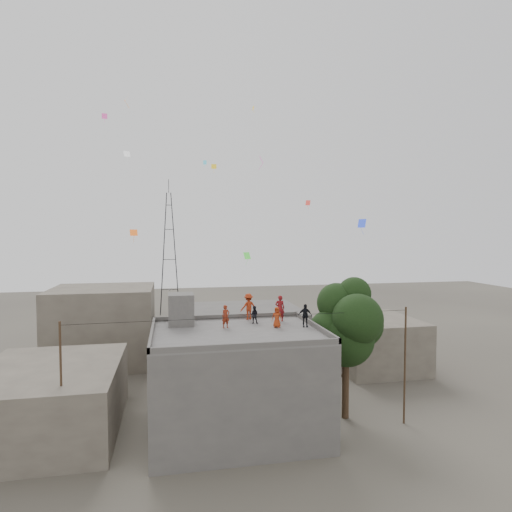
{
  "coord_description": "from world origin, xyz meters",
  "views": [
    {
      "loc": [
        -3.83,
        -25.0,
        11.93
      ],
      "look_at": [
        1.32,
        0.66,
        10.57
      ],
      "focal_mm": 30.0,
      "sensor_mm": 36.0,
      "label": 1
    }
  ],
  "objects": [
    {
      "name": "ground",
      "position": [
        0.0,
        0.0,
        0.0
      ],
      "size": [
        140.0,
        140.0,
        0.0
      ],
      "primitive_type": "plane",
      "color": "#433E37",
      "rests_on": "ground"
    },
    {
      "name": "person_red_child",
      "position": [
        -0.51,
        1.08,
        6.81
      ],
      "size": [
        0.61,
        0.5,
        1.42
      ],
      "primitive_type": "imported",
      "rotation": [
        0.0,
        0.0,
        0.36
      ],
      "color": "maroon",
      "rests_on": "main_building"
    },
    {
      "name": "kites",
      "position": [
        0.07,
        6.45,
        16.12
      ],
      "size": [
        17.23,
        17.64,
        12.89
      ],
      "color": "orange",
      "rests_on": "ground"
    },
    {
      "name": "utility_line",
      "position": [
        0.5,
        -1.25,
        3.83
      ],
      "size": [
        20.12,
        0.62,
        7.4
      ],
      "color": "black",
      "rests_on": "ground"
    },
    {
      "name": "neighbor_northwest",
      "position": [
        -10.0,
        16.0,
        3.5
      ],
      "size": [
        9.0,
        8.0,
        7.0
      ],
      "primitive_type": "cube",
      "color": "#574F44",
      "rests_on": "ground"
    },
    {
      "name": "neighbor_west",
      "position": [
        -11.0,
        2.0,
        2.0
      ],
      "size": [
        8.0,
        10.0,
        4.0
      ],
      "primitive_type": "cube",
      "color": "#574F44",
      "rests_on": "ground"
    },
    {
      "name": "person_orange_adult",
      "position": [
        1.35,
        3.4,
        6.99
      ],
      "size": [
        1.28,
        0.94,
        1.77
      ],
      "primitive_type": "imported",
      "rotation": [
        0.0,
        0.0,
        -2.87
      ],
      "color": "#9B2B11",
      "rests_on": "main_building"
    },
    {
      "name": "neighbor_east",
      "position": [
        14.0,
        10.0,
        2.2
      ],
      "size": [
        7.0,
        8.0,
        4.4
      ],
      "primitive_type": "cube",
      "color": "#574F44",
      "rests_on": "ground"
    },
    {
      "name": "person_dark_adult",
      "position": [
        4.4,
        0.4,
        6.82
      ],
      "size": [
        0.89,
        0.49,
        1.44
      ],
      "primitive_type": "imported",
      "rotation": [
        0.0,
        0.0,
        -0.18
      ],
      "color": "black",
      "rests_on": "main_building"
    },
    {
      "name": "parapet",
      "position": [
        0.0,
        0.0,
        6.25
      ],
      "size": [
        10.0,
        8.0,
        0.3
      ],
      "color": "#504E4A",
      "rests_on": "main_building"
    },
    {
      "name": "main_building",
      "position": [
        0.0,
        0.0,
        3.05
      ],
      "size": [
        10.0,
        8.0,
        6.1
      ],
      "color": "#504E4A",
      "rests_on": "ground"
    },
    {
      "name": "person_dark_child",
      "position": [
        1.48,
        2.07,
        6.67
      ],
      "size": [
        0.65,
        0.57,
        1.14
      ],
      "primitive_type": "imported",
      "rotation": [
        0.0,
        0.0,
        2.85
      ],
      "color": "black",
      "rests_on": "main_building"
    },
    {
      "name": "tree",
      "position": [
        7.37,
        0.6,
        6.1
      ],
      "size": [
        4.9,
        4.6,
        9.1
      ],
      "color": "black",
      "rests_on": "ground"
    },
    {
      "name": "stair_head_box",
      "position": [
        -3.2,
        2.6,
        7.1
      ],
      "size": [
        1.6,
        1.8,
        2.0
      ],
      "primitive_type": "cube",
      "color": "#504E4A",
      "rests_on": "main_building"
    },
    {
      "name": "neighbor_north",
      "position": [
        2.0,
        14.0,
        2.5
      ],
      "size": [
        12.0,
        9.0,
        5.0
      ],
      "primitive_type": "cube",
      "color": "#504E4A",
      "rests_on": "ground"
    },
    {
      "name": "person_orange_child",
      "position": [
        2.63,
        0.59,
        6.74
      ],
      "size": [
        0.74,
        0.63,
        1.28
      ],
      "primitive_type": "imported",
      "rotation": [
        0.0,
        0.0,
        -0.42
      ],
      "color": "#A83413",
      "rests_on": "main_building"
    },
    {
      "name": "transmission_tower",
      "position": [
        -4.0,
        40.0,
        9.07
      ],
      "size": [
        2.97,
        2.97,
        20.01
      ],
      "color": "black",
      "rests_on": "ground"
    },
    {
      "name": "person_red_adult",
      "position": [
        3.3,
        2.4,
        6.97
      ],
      "size": [
        0.7,
        0.52,
        1.74
      ],
      "primitive_type": "imported",
      "rotation": [
        0.0,
        0.0,
        2.96
      ],
      "color": "maroon",
      "rests_on": "main_building"
    }
  ]
}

